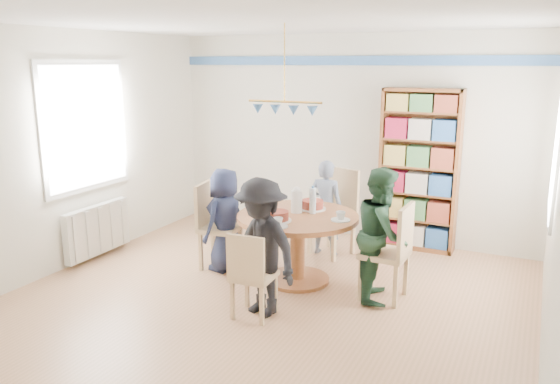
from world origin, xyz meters
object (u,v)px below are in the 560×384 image
Objects in this scene: person_left at (225,220)px; person_near at (261,248)px; radiator at (98,230)px; chair_right at (393,248)px; dining_table at (298,232)px; person_far at (326,208)px; chair_left at (214,221)px; bookshelf at (419,172)px; chair_near at (250,272)px; person_right at (382,234)px; chair_far at (336,208)px.

person_near is at bearing 56.31° from person_left.
radiator is 3.56m from chair_right.
dining_table is 1.10× the size of person_far.
chair_left is 0.49× the size of bookshelf.
dining_table is at bearing 178.64° from chair_right.
person_left is at bearing -136.50° from bookshelf.
person_left is (1.61, 0.34, 0.24)m from radiator.
chair_near is at bearing -91.05° from dining_table.
dining_table is 0.97× the size of person_right.
chair_near is (2.48, -0.64, 0.11)m from radiator.
person_left is 1.23m from person_near.
bookshelf reaches higher than person_right.
bookshelf is at bearing -142.90° from person_far.
chair_far is 0.15m from person_far.
person_near is at bearing 77.26° from chair_near.
person_right is (0.87, -1.07, 0.09)m from chair_far.
radiator is 1.01× the size of chair_right.
bookshelf is (3.41, 2.04, 0.65)m from radiator.
dining_table is 1.04m from chair_right.
person_near is (0.06, -1.81, 0.06)m from person_far.
radiator is at bearing -150.97° from chair_far.
person_left is 2.51m from bookshelf.
person_left is (0.18, -0.03, 0.05)m from chair_left.
bookshelf is at bearing 142.58° from person_left.
bookshelf is (0.91, 1.67, 0.44)m from dining_table.
radiator is 2.56m from chair_near.
person_right is 1.24m from person_near.
dining_table is at bearing 8.51° from radiator.
chair_left is 1.45m from chair_near.
chair_right is 1.18× the size of chair_near.
person_far is (-0.10, -0.10, 0.01)m from chair_far.
bookshelf reaches higher than radiator.
dining_table is at bearing -118.66° from bookshelf.
chair_near is at bearing -109.12° from bookshelf.
person_right is at bearing -178.12° from chair_right.
chair_far is at bearing 26.30° from person_right.
person_left is 1.29m from person_far.
person_far is at bearing 138.41° from chair_right.
chair_right is 1.34m from person_near.
chair_near is at bearing -44.07° from chair_left.
radiator is at bearing -174.38° from chair_right.
person_far reaches higher than dining_table.
chair_left is at bearing 135.93° from chair_near.
chair_near is (1.04, -1.01, -0.08)m from chair_left.
bookshelf is at bearing 40.29° from chair_left.
chair_right is at bearing -0.52° from chair_left.
chair_near is 0.41× the size of bookshelf.
bookshelf is at bearing -12.18° from person_right.
chair_near reaches higher than radiator.
radiator is 0.49× the size of bookshelf.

